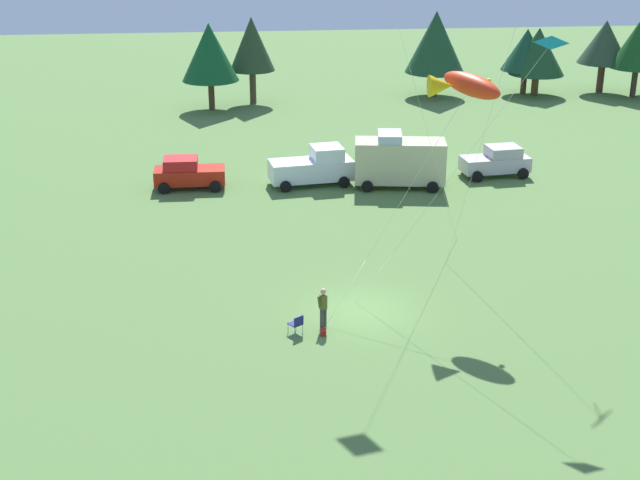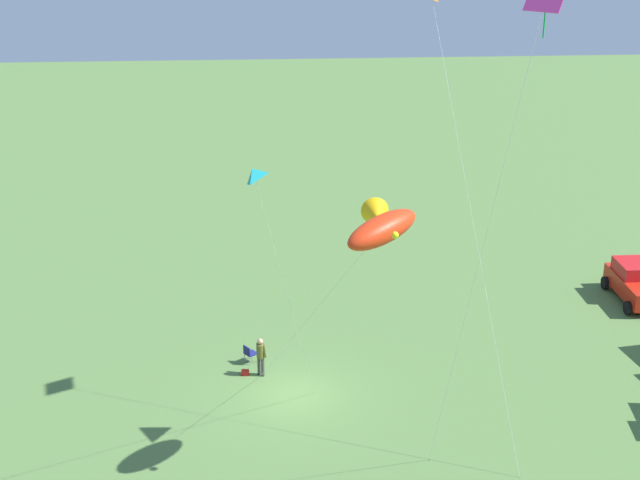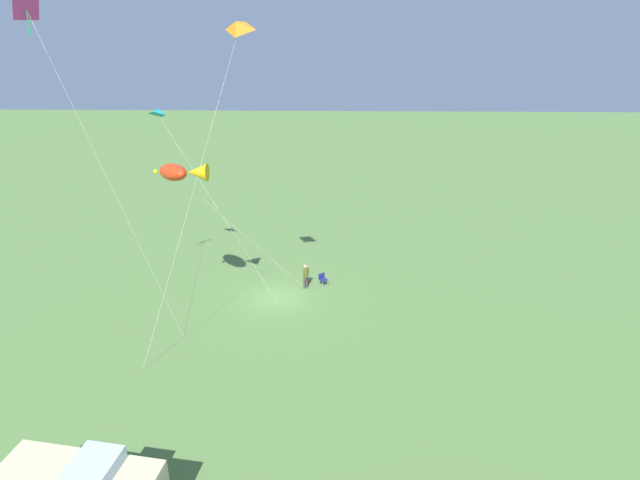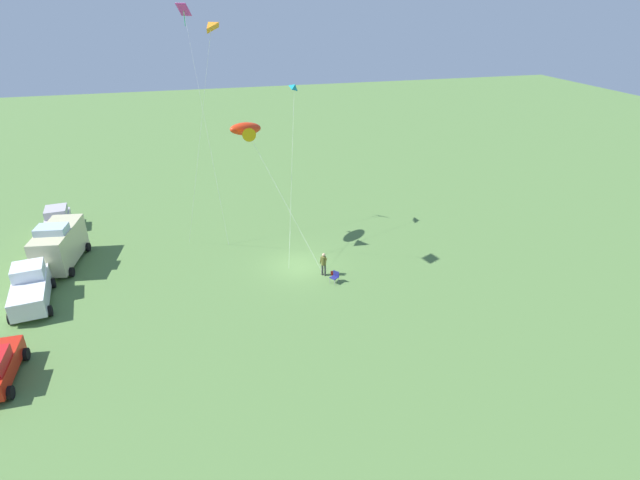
% 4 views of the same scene
% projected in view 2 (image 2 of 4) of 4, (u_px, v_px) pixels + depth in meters
% --- Properties ---
extents(ground_plane, '(160.00, 160.00, 0.00)m').
position_uv_depth(ground_plane, '(295.00, 395.00, 36.61)').
color(ground_plane, '#53783C').
extents(person_kite_flyer, '(0.52, 0.52, 1.74)m').
position_uv_depth(person_kite_flyer, '(261.00, 354.00, 37.80)').
color(person_kite_flyer, '#3D3E3A').
rests_on(person_kite_flyer, ground).
extents(folding_chair, '(0.67, 0.67, 0.82)m').
position_uv_depth(folding_chair, '(249.00, 353.00, 39.01)').
color(folding_chair, navy).
rests_on(folding_chair, ground).
extents(backpack_on_grass, '(0.26, 0.34, 0.22)m').
position_uv_depth(backpack_on_grass, '(245.00, 373.00, 38.14)').
color(backpack_on_grass, '#B31D15').
rests_on(backpack_on_grass, ground).
extents(car_red_sedan, '(4.20, 2.21, 1.89)m').
position_uv_depth(car_red_sedan, '(636.00, 283.00, 44.90)').
color(car_red_sedan, red).
rests_on(car_red_sedan, ground).
extents(kite_large_fish, '(8.06, 5.63, 9.75)m').
position_uv_depth(kite_large_fish, '(381.00, 226.00, 29.16)').
color(kite_large_fish, red).
rests_on(kite_large_fish, ground).
extents(kite_delta_teal, '(7.50, 2.75, 11.91)m').
position_uv_depth(kite_delta_teal, '(253.00, 176.00, 26.04)').
color(kite_delta_teal, teal).
rests_on(kite_delta_teal, ground).
extents(kite_diamond_rainbow, '(4.90, 1.99, 17.33)m').
position_uv_depth(kite_diamond_rainbow, '(541.00, 20.00, 22.77)').
color(kite_diamond_rainbow, '#D53899').
rests_on(kite_diamond_rainbow, ground).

